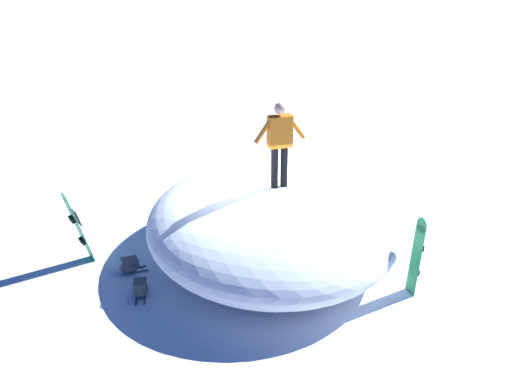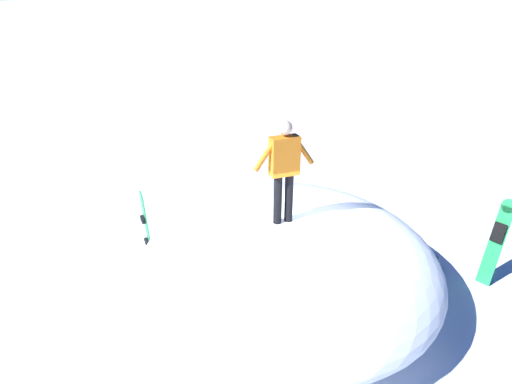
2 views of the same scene
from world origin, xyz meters
name	(u,v)px [view 2 (image 2 of 2)]	position (x,y,z in m)	size (l,w,h in m)	color
ground	(323,296)	(0.00, 0.00, 0.00)	(240.00, 240.00, 0.00)	white
snow_mound	(288,259)	(-0.54, 0.38, 0.79)	(5.14, 5.85, 1.58)	white
snowboarder_standing	(284,165)	(-0.69, 0.37, 2.59)	(1.05, 0.32, 1.75)	black
snowboard_primary_upright	(497,241)	(3.01, -1.35, 0.85)	(0.50, 0.32, 1.64)	#1E8C47
snowboard_secondary_upright	(146,226)	(-2.19, 2.86, 0.82)	(0.19, 0.31, 1.59)	#1E8C47
backpack_near	(427,263)	(2.27, -0.48, 0.16)	(0.57, 0.33, 0.31)	#4C4C51
backpack_far	(396,242)	(2.37, 0.41, 0.17)	(0.41, 0.55, 0.33)	#4C4C51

